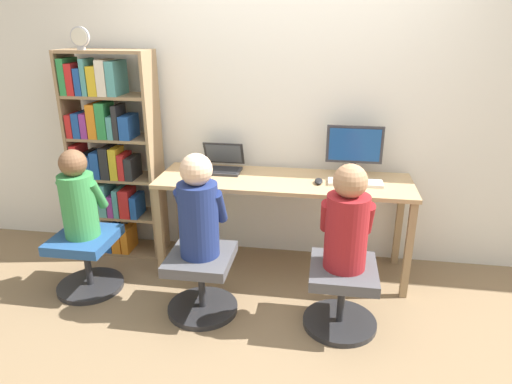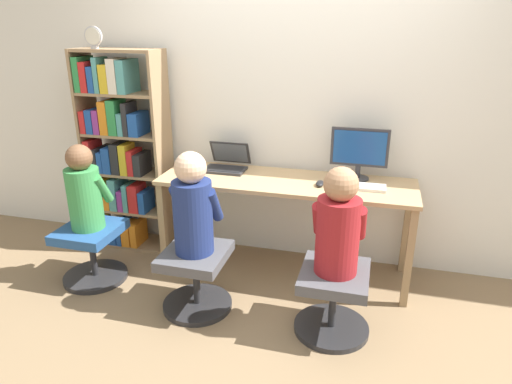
% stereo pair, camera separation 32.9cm
% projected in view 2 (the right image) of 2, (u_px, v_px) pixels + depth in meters
% --- Properties ---
extents(ground_plane, '(14.00, 14.00, 0.00)m').
position_uv_depth(ground_plane, '(276.00, 289.00, 3.42)').
color(ground_plane, '#846B4C').
extents(wall_back, '(10.00, 0.05, 2.60)m').
position_uv_depth(wall_back, '(297.00, 101.00, 3.54)').
color(wall_back, silver).
rests_on(wall_back, ground_plane).
extents(desk, '(1.91, 0.58, 0.77)m').
position_uv_depth(desk, '(286.00, 191.00, 3.43)').
color(desk, tan).
rests_on(desk, ground_plane).
extents(desktop_monitor, '(0.42, 0.17, 0.39)m').
position_uv_depth(desktop_monitor, '(359.00, 152.00, 3.35)').
color(desktop_monitor, '#333338').
rests_on(desktop_monitor, desk).
extents(laptop, '(0.32, 0.30, 0.21)m').
position_uv_depth(laptop, '(227.00, 164.00, 3.64)').
color(laptop, '#2D2D30').
rests_on(laptop, desk).
extents(keyboard, '(0.39, 0.14, 0.03)m').
position_uv_depth(keyboard, '(358.00, 186.00, 3.24)').
color(keyboard, silver).
rests_on(keyboard, desk).
extents(computer_mouse_by_keyboard, '(0.06, 0.12, 0.03)m').
position_uv_depth(computer_mouse_by_keyboard, '(320.00, 183.00, 3.29)').
color(computer_mouse_by_keyboard, black).
rests_on(computer_mouse_by_keyboard, desk).
extents(office_chair_left, '(0.48, 0.48, 0.44)m').
position_uv_depth(office_chair_left, '(333.00, 297.00, 2.88)').
color(office_chair_left, '#262628').
rests_on(office_chair_left, ground_plane).
extents(office_chair_right, '(0.48, 0.48, 0.44)m').
position_uv_depth(office_chair_right, '(196.00, 275.00, 3.12)').
color(office_chair_right, '#262628').
rests_on(office_chair_right, ground_plane).
extents(person_at_monitor, '(0.32, 0.30, 0.67)m').
position_uv_depth(person_at_monitor, '(338.00, 225.00, 2.71)').
color(person_at_monitor, maroon).
rests_on(person_at_monitor, office_chair_left).
extents(person_at_laptop, '(0.32, 0.30, 0.69)m').
position_uv_depth(person_at_laptop, '(193.00, 207.00, 2.95)').
color(person_at_laptop, navy).
rests_on(person_at_laptop, office_chair_right).
extents(bookshelf, '(0.71, 0.30, 1.68)m').
position_uv_depth(bookshelf, '(120.00, 154.00, 3.82)').
color(bookshelf, '#997A56').
rests_on(bookshelf, ground_plane).
extents(desk_clock, '(0.15, 0.03, 0.17)m').
position_uv_depth(desk_clock, '(93.00, 37.00, 3.45)').
color(desk_clock, '#B2B2B7').
rests_on(desk_clock, bookshelf).
extents(office_chair_side, '(0.48, 0.48, 0.44)m').
position_uv_depth(office_chair_side, '(92.00, 249.00, 3.47)').
color(office_chair_side, '#262628').
rests_on(office_chair_side, ground_plane).
extents(person_near_shelf, '(0.30, 0.28, 0.64)m').
position_uv_depth(person_near_shelf, '(84.00, 191.00, 3.31)').
color(person_near_shelf, '#388C47').
rests_on(person_near_shelf, office_chair_side).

